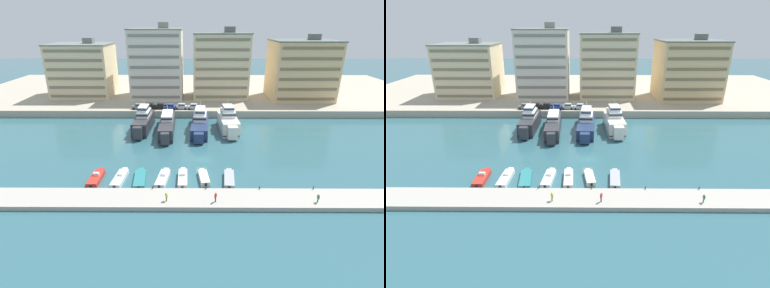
% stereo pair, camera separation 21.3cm
% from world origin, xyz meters
% --- Properties ---
extents(ground_plane, '(400.00, 400.00, 0.00)m').
position_xyz_m(ground_plane, '(0.00, 0.00, 0.00)').
color(ground_plane, '#2D5B66').
extents(quay_promenade, '(180.00, 70.00, 2.27)m').
position_xyz_m(quay_promenade, '(0.00, 66.18, 1.13)').
color(quay_promenade, '#ADA38E').
rests_on(quay_promenade, ground).
extents(pier_dock, '(120.00, 6.03, 0.82)m').
position_xyz_m(pier_dock, '(0.00, -16.85, 0.41)').
color(pier_dock, '#A8A399').
rests_on(pier_dock, ground).
extents(yacht_charcoal_far_left, '(4.66, 17.38, 8.52)m').
position_xyz_m(yacht_charcoal_far_left, '(-16.00, 19.77, 2.49)').
color(yacht_charcoal_far_left, '#333338').
rests_on(yacht_charcoal_far_left, ground).
extents(yacht_charcoal_left, '(4.33, 21.60, 6.77)m').
position_xyz_m(yacht_charcoal_left, '(-9.21, 18.33, 2.04)').
color(yacht_charcoal_left, '#333338').
rests_on(yacht_charcoal_left, ground).
extents(yacht_navy_mid_left, '(5.43, 21.24, 7.95)m').
position_xyz_m(yacht_navy_mid_left, '(-0.10, 19.34, 2.19)').
color(yacht_navy_mid_left, navy).
rests_on(yacht_navy_mid_left, ground).
extents(yacht_ivory_center_left, '(5.31, 16.30, 8.77)m').
position_xyz_m(yacht_ivory_center_left, '(7.76, 19.23, 2.59)').
color(yacht_ivory_center_left, silver).
rests_on(yacht_ivory_center_left, ground).
extents(motorboat_red_far_left, '(2.06, 7.22, 1.46)m').
position_xyz_m(motorboat_red_far_left, '(-20.74, -9.42, 0.47)').
color(motorboat_red_far_left, red).
rests_on(motorboat_red_far_left, ground).
extents(motorboat_white_left, '(2.28, 7.72, 1.28)m').
position_xyz_m(motorboat_white_left, '(-16.12, -9.48, 0.44)').
color(motorboat_white_left, white).
rests_on(motorboat_white_left, ground).
extents(motorboat_teal_mid_left, '(2.78, 8.04, 0.82)m').
position_xyz_m(motorboat_teal_mid_left, '(-12.26, -9.51, 0.37)').
color(motorboat_teal_mid_left, teal).
rests_on(motorboat_teal_mid_left, ground).
extents(motorboat_white_center_left, '(2.51, 7.51, 1.34)m').
position_xyz_m(motorboat_white_center_left, '(-7.78, -9.51, 0.46)').
color(motorboat_white_center_left, white).
rests_on(motorboat_white_center_left, ground).
extents(motorboat_white_center, '(1.81, 7.64, 1.60)m').
position_xyz_m(motorboat_white_center, '(-3.94, -9.80, 0.56)').
color(motorboat_white_center, white).
rests_on(motorboat_white_center, ground).
extents(motorboat_cream_center_right, '(2.24, 6.42, 0.92)m').
position_xyz_m(motorboat_cream_center_right, '(0.13, -9.18, 0.46)').
color(motorboat_cream_center_right, beige).
rests_on(motorboat_cream_center_right, ground).
extents(motorboat_grey_mid_right, '(2.46, 7.53, 0.99)m').
position_xyz_m(motorboat_grey_mid_right, '(4.98, -9.82, 0.49)').
color(motorboat_grey_mid_right, '#9EA3A8').
rests_on(motorboat_grey_mid_right, ground).
extents(car_grey_far_left, '(4.21, 2.14, 1.80)m').
position_xyz_m(car_grey_far_left, '(-19.75, 33.57, 3.25)').
color(car_grey_far_left, slate).
rests_on(car_grey_far_left, quay_promenade).
extents(car_black_left, '(4.17, 2.07, 1.80)m').
position_xyz_m(car_black_left, '(-16.32, 34.16, 3.25)').
color(car_black_left, black).
rests_on(car_black_left, quay_promenade).
extents(car_black_mid_left, '(4.12, 1.96, 1.80)m').
position_xyz_m(car_black_mid_left, '(-12.76, 33.85, 3.25)').
color(car_black_mid_left, black).
rests_on(car_black_mid_left, quay_promenade).
extents(car_blue_center_left, '(4.18, 2.08, 1.80)m').
position_xyz_m(car_blue_center_left, '(-9.46, 33.27, 3.25)').
color(car_blue_center_left, '#28428E').
rests_on(car_blue_center_left, quay_promenade).
extents(car_silver_center, '(4.15, 2.02, 1.80)m').
position_xyz_m(car_silver_center, '(-5.88, 33.67, 3.25)').
color(car_silver_center, '#B7BCC1').
rests_on(car_silver_center, quay_promenade).
extents(car_silver_center_right, '(4.16, 2.05, 1.80)m').
position_xyz_m(car_silver_center_right, '(-1.92, 33.42, 3.25)').
color(car_silver_center_right, '#B7BCC1').
rests_on(car_silver_center_right, quay_promenade).
extents(apartment_block_far_left, '(21.82, 17.58, 20.99)m').
position_xyz_m(apartment_block_far_left, '(-43.27, 53.64, 11.80)').
color(apartment_block_far_left, beige).
rests_on(apartment_block_far_left, quay_promenade).
extents(apartment_block_left, '(18.60, 17.53, 26.15)m').
position_xyz_m(apartment_block_left, '(-15.21, 51.84, 14.39)').
color(apartment_block_left, silver).
rests_on(apartment_block_left, quay_promenade).
extents(apartment_block_mid_left, '(19.98, 15.20, 24.75)m').
position_xyz_m(apartment_block_mid_left, '(7.80, 51.54, 13.70)').
color(apartment_block_mid_left, beige).
rests_on(apartment_block_mid_left, quay_promenade).
extents(apartment_block_center_left, '(21.98, 18.03, 22.43)m').
position_xyz_m(apartment_block_center_left, '(36.66, 49.37, 12.53)').
color(apartment_block_center_left, '#E0BC84').
rests_on(apartment_block_center_left, quay_promenade).
extents(pedestrian_near_edge, '(0.45, 0.52, 1.64)m').
position_xyz_m(pedestrian_near_edge, '(-6.36, -17.98, 1.79)').
color(pedestrian_near_edge, '#7A6B56').
rests_on(pedestrian_near_edge, pier_dock).
extents(pedestrian_mid_deck, '(0.43, 0.61, 1.76)m').
position_xyz_m(pedestrian_mid_deck, '(1.78, -18.21, 1.86)').
color(pedestrian_mid_deck, '#282D3D').
rests_on(pedestrian_mid_deck, pier_dock).
extents(pedestrian_far_side, '(0.31, 0.58, 1.54)m').
position_xyz_m(pedestrian_far_side, '(18.64, -18.22, 1.73)').
color(pedestrian_far_side, '#7A6B56').
rests_on(pedestrian_far_side, pier_dock).
extents(bollard_west, '(0.20, 0.20, 0.61)m').
position_xyz_m(bollard_west, '(-9.19, -14.09, 1.14)').
color(bollard_west, '#2D2D33').
rests_on(bollard_west, pier_dock).
extents(bollard_west_mid, '(0.20, 0.20, 0.61)m').
position_xyz_m(bollard_west_mid, '(0.36, -14.09, 1.14)').
color(bollard_west_mid, '#2D2D33').
rests_on(bollard_west_mid, pier_dock).
extents(bollard_east_mid, '(0.20, 0.20, 0.61)m').
position_xyz_m(bollard_east_mid, '(9.91, -14.09, 1.14)').
color(bollard_east_mid, '#2D2D33').
rests_on(bollard_east_mid, pier_dock).
extents(bollard_east, '(0.20, 0.20, 0.61)m').
position_xyz_m(bollard_east, '(19.45, -14.09, 1.14)').
color(bollard_east, '#2D2D33').
rests_on(bollard_east, pier_dock).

